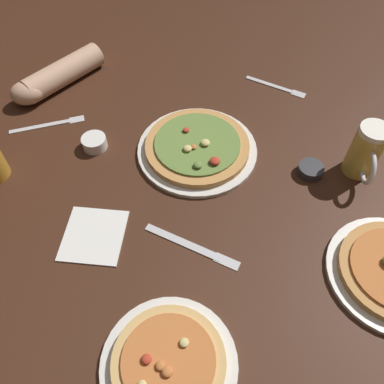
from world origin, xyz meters
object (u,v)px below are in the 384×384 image
(beer_mug_dark, at_px, (366,152))
(knife_right, at_px, (192,246))
(pizza_plate_side, at_px, (169,363))
(fork_spare, at_px, (277,87))
(ramekin_sauce, at_px, (311,170))
(ramekin_butter, at_px, (94,143))
(napkin_folded, at_px, (94,235))
(diner_arm, at_px, (55,77))
(fork_left, at_px, (49,124))
(pizza_plate_far, at_px, (197,147))

(beer_mug_dark, relative_size, knife_right, 0.81)
(pizza_plate_side, height_order, fork_spare, pizza_plate_side)
(beer_mug_dark, xyz_separation_m, ramekin_sauce, (-0.12, 0.03, -0.06))
(ramekin_butter, height_order, napkin_folded, ramekin_butter)
(ramekin_butter, xyz_separation_m, fork_spare, (0.60, 0.08, -0.01))
(ramekin_butter, relative_size, fork_spare, 0.43)
(ramekin_sauce, relative_size, diner_arm, 0.22)
(knife_right, bearing_deg, ramekin_sauce, 17.60)
(fork_spare, bearing_deg, fork_left, 176.19)
(pizza_plate_far, xyz_separation_m, fork_spare, (0.33, 0.19, -0.01))
(pizza_plate_side, bearing_deg, fork_left, 101.59)
(ramekin_butter, bearing_deg, pizza_plate_side, -86.42)
(pizza_plate_far, height_order, fork_spare, pizza_plate_far)
(knife_right, distance_m, diner_arm, 0.73)
(ramekin_sauce, height_order, napkin_folded, ramekin_sauce)
(napkin_folded, bearing_deg, knife_right, -25.13)
(pizza_plate_side, distance_m, fork_left, 0.77)
(pizza_plate_far, relative_size, beer_mug_dark, 2.21)
(pizza_plate_side, distance_m, ramekin_butter, 0.62)
(pizza_plate_side, xyz_separation_m, ramekin_butter, (-0.04, 0.62, 0.00))
(napkin_folded, relative_size, knife_right, 0.81)
(fork_left, distance_m, knife_right, 0.59)
(pizza_plate_far, height_order, diner_arm, diner_arm)
(napkin_folded, distance_m, fork_spare, 0.75)
(pizza_plate_far, height_order, fork_left, pizza_plate_far)
(ramekin_sauce, distance_m, fork_spare, 0.36)
(ramekin_sauce, distance_m, ramekin_butter, 0.60)
(fork_left, bearing_deg, ramekin_sauce, -31.92)
(ramekin_butter, distance_m, napkin_folded, 0.29)
(pizza_plate_side, distance_m, napkin_folded, 0.35)
(ramekin_sauce, relative_size, ramekin_butter, 0.99)
(pizza_plate_far, distance_m, napkin_folded, 0.37)
(pizza_plate_side, bearing_deg, pizza_plate_far, 66.09)
(pizza_plate_side, height_order, diner_arm, diner_arm)
(ramekin_sauce, distance_m, napkin_folded, 0.58)
(knife_right, bearing_deg, pizza_plate_side, -117.62)
(pizza_plate_far, xyz_separation_m, ramekin_sauce, (0.26, -0.17, -0.00))
(beer_mug_dark, bearing_deg, fork_spare, 97.53)
(fork_spare, bearing_deg, ramekin_butter, -172.17)
(knife_right, bearing_deg, beer_mug_dark, 9.74)
(pizza_plate_far, bearing_deg, ramekin_sauce, -32.41)
(beer_mug_dark, height_order, diner_arm, beer_mug_dark)
(ramekin_sauce, xyz_separation_m, napkin_folded, (-0.58, -0.02, -0.01))
(napkin_folded, xyz_separation_m, fork_left, (-0.06, 0.42, -0.00))
(fork_spare, bearing_deg, ramekin_sauce, -101.45)
(beer_mug_dark, xyz_separation_m, fork_spare, (-0.05, 0.39, -0.07))
(fork_left, xyz_separation_m, diner_arm, (0.04, 0.17, 0.04))
(ramekin_sauce, xyz_separation_m, fork_spare, (0.07, 0.36, -0.01))
(pizza_plate_far, height_order, ramekin_butter, pizza_plate_far)
(pizza_plate_far, distance_m, fork_left, 0.45)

